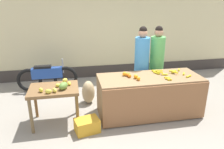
# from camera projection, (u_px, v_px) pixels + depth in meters

# --- Properties ---
(ground_plane) EXTENTS (24.00, 24.00, 0.00)m
(ground_plane) POSITION_uv_depth(u_px,v_px,m) (125.00, 115.00, 4.63)
(ground_plane) COLOR gray
(market_wall_back) EXTENTS (8.94, 0.23, 3.04)m
(market_wall_back) POSITION_uv_depth(u_px,v_px,m) (104.00, 29.00, 6.58)
(market_wall_back) COLOR beige
(market_wall_back) RESTS_ON ground
(fruit_stall_counter) EXTENTS (2.15, 0.89, 0.85)m
(fruit_stall_counter) POSITION_uv_depth(u_px,v_px,m) (149.00, 96.00, 4.57)
(fruit_stall_counter) COLOR olive
(fruit_stall_counter) RESTS_ON ground
(side_table_wooden) EXTENTS (0.94, 0.69, 0.76)m
(side_table_wooden) POSITION_uv_depth(u_px,v_px,m) (54.00, 93.00, 4.15)
(side_table_wooden) COLOR brown
(side_table_wooden) RESTS_ON ground
(banana_bunch_pile) EXTENTS (0.71, 0.65, 0.07)m
(banana_bunch_pile) POSITION_uv_depth(u_px,v_px,m) (169.00, 73.00, 4.55)
(banana_bunch_pile) COLOR gold
(banana_bunch_pile) RESTS_ON fruit_stall_counter
(orange_pile) EXTENTS (0.29, 0.40, 0.09)m
(orange_pile) POSITION_uv_depth(u_px,v_px,m) (130.00, 76.00, 4.39)
(orange_pile) COLOR orange
(orange_pile) RESTS_ON fruit_stall_counter
(mango_papaya_pile) EXTENTS (0.60, 0.61, 0.14)m
(mango_papaya_pile) POSITION_uv_depth(u_px,v_px,m) (60.00, 86.00, 4.05)
(mango_papaya_pile) COLOR yellow
(mango_papaya_pile) RESTS_ON side_table_wooden
(vendor_woman_blue_shirt) EXTENTS (0.34, 0.34, 1.81)m
(vendor_woman_blue_shirt) POSITION_uv_depth(u_px,v_px,m) (141.00, 65.00, 5.05)
(vendor_woman_blue_shirt) COLOR #33333D
(vendor_woman_blue_shirt) RESTS_ON ground
(vendor_woman_green_shirt) EXTENTS (0.34, 0.34, 1.79)m
(vendor_woman_green_shirt) POSITION_uv_depth(u_px,v_px,m) (157.00, 63.00, 5.22)
(vendor_woman_green_shirt) COLOR #33333D
(vendor_woman_green_shirt) RESTS_ON ground
(parked_motorcycle) EXTENTS (1.60, 0.18, 0.88)m
(parked_motorcycle) POSITION_uv_depth(u_px,v_px,m) (47.00, 76.00, 5.77)
(parked_motorcycle) COLOR black
(parked_motorcycle) RESTS_ON ground
(produce_crate) EXTENTS (0.50, 0.41, 0.26)m
(produce_crate) POSITION_uv_depth(u_px,v_px,m) (87.00, 125.00, 4.02)
(produce_crate) COLOR gold
(produce_crate) RESTS_ON ground
(produce_sack) EXTENTS (0.39, 0.43, 0.55)m
(produce_sack) POSITION_uv_depth(u_px,v_px,m) (88.00, 92.00, 5.10)
(produce_sack) COLOR tan
(produce_sack) RESTS_ON ground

